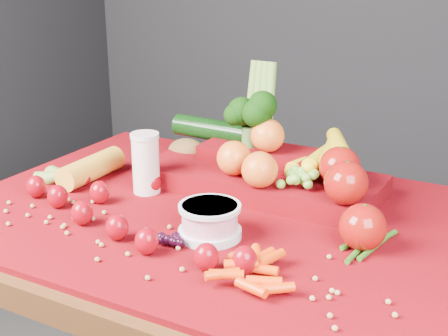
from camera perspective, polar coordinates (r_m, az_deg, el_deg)
The scene contains 12 objects.
table at distance 1.31m, azimuth -0.43°, elevation -8.34°, with size 1.10×0.80×0.75m.
red_cloth at distance 1.26m, azimuth -0.44°, elevation -4.29°, with size 1.05×0.75×0.01m, color #670308.
milk_glass at distance 1.35m, azimuth -7.18°, elevation 0.65°, with size 0.06×0.06×0.13m.
yogurt_bowl at distance 1.14m, azimuth -1.31°, elevation -4.75°, with size 0.12×0.12×0.06m.
strawberry_scatter at distance 1.23m, azimuth -9.74°, elevation -3.70°, with size 0.58×0.28×0.05m.
dark_grape_cluster at distance 1.13m, azimuth -4.74°, elevation -6.39°, with size 0.06×0.05×0.03m, color black, non-canonical shape.
soybean_scatter at distance 1.11m, azimuth -5.58°, elevation -7.42°, with size 0.84×0.24×0.01m, color tan, non-canonical shape.
corn_ear at distance 1.45m, azimuth -13.60°, elevation -0.48°, with size 0.18×0.23×0.06m.
potato at distance 1.51m, azimuth -3.35°, elevation 1.40°, with size 0.10×0.07×0.07m, color brown.
baby_carrot_pile at distance 1.01m, azimuth 2.94°, elevation -9.53°, with size 0.17×0.17×0.03m, color red, non-canonical shape.
green_bean_pile at distance 1.14m, azimuth 13.08°, elevation -6.89°, with size 0.14×0.12×0.01m, color #275A14, non-canonical shape.
produce_mound at distance 1.34m, azimuth 4.57°, elevation 0.18°, with size 0.60×0.37×0.27m.
Camera 1 is at (0.57, -1.01, 1.26)m, focal length 50.00 mm.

